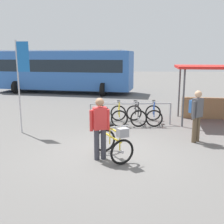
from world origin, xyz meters
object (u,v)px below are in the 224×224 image
at_px(featured_bicycle, 114,143).
at_px(banner_flag, 21,69).
at_px(racked_bike_lime, 101,115).
at_px(bus_distant, 64,69).
at_px(racked_bike_blue, 154,115).
at_px(racked_bike_yellow, 119,115).
at_px(market_stall, 213,88).
at_px(racked_bike_black, 136,115).
at_px(pedestrian_with_backpack, 197,113).
at_px(person_with_featured_bike, 100,126).

xyz_separation_m(featured_bicycle, banner_flag, (-3.23, 2.36, 1.78)).
bearing_deg(racked_bike_lime, bus_distant, 110.19).
xyz_separation_m(racked_bike_lime, racked_bike_blue, (2.09, 0.15, -0.00)).
xyz_separation_m(racked_bike_blue, bus_distant, (-5.53, 9.20, 1.37)).
bearing_deg(racked_bike_yellow, market_stall, 10.44).
xyz_separation_m(racked_bike_lime, racked_bike_black, (1.40, 0.10, -0.00)).
height_order(racked_bike_lime, featured_bicycle, same).
bearing_deg(bus_distant, market_stall, -46.93).
relative_size(pedestrian_with_backpack, market_stall, 0.49).
xyz_separation_m(racked_bike_black, bus_distant, (-4.83, 9.25, 1.37)).
distance_m(pedestrian_with_backpack, market_stall, 3.29).
bearing_deg(racked_bike_black, featured_bicycle, -101.66).
height_order(racked_bike_blue, pedestrian_with_backpack, pedestrian_with_backpack).
bearing_deg(racked_bike_lime, person_with_featured_bike, -86.29).
distance_m(featured_bicycle, person_with_featured_bike, 0.60).
xyz_separation_m(racked_bike_lime, person_with_featured_bike, (0.24, -3.73, 0.54)).
relative_size(racked_bike_yellow, pedestrian_with_backpack, 0.70).
relative_size(racked_bike_yellow, featured_bicycle, 0.91).
distance_m(person_with_featured_bike, market_stall, 6.27).
xyz_separation_m(featured_bicycle, market_stall, (3.97, 4.45, 0.95)).
height_order(featured_bicycle, person_with_featured_bike, person_with_featured_bike).
relative_size(featured_bicycle, bus_distant, 0.12).
bearing_deg(banner_flag, person_with_featured_bike, -40.15).
bearing_deg(pedestrian_with_backpack, bus_distant, 119.76).
distance_m(person_with_featured_bike, bus_distant, 13.61).
bearing_deg(market_stall, racked_bike_lime, -170.52).
xyz_separation_m(featured_bicycle, person_with_featured_bike, (-0.37, -0.04, 0.46)).
height_order(racked_bike_yellow, featured_bicycle, same).
bearing_deg(banner_flag, market_stall, 16.18).
xyz_separation_m(person_with_featured_bike, bus_distant, (-3.68, 13.08, 0.83)).
bearing_deg(market_stall, racked_bike_blue, -166.06).
distance_m(racked_bike_lime, racked_bike_yellow, 0.70).
relative_size(racked_bike_lime, market_stall, 0.33).
xyz_separation_m(racked_bike_lime, bus_distant, (-3.44, 9.35, 1.37)).
relative_size(racked_bike_lime, bus_distant, 0.11).
distance_m(racked_bike_yellow, person_with_featured_bike, 3.85).
bearing_deg(racked_bike_black, person_with_featured_bike, -106.78).
distance_m(racked_bike_black, banner_flag, 4.64).
distance_m(racked_bike_lime, person_with_featured_bike, 3.78).
relative_size(racked_bike_lime, racked_bike_black, 0.95).
bearing_deg(racked_bike_yellow, racked_bike_blue, 4.04).
height_order(pedestrian_with_backpack, bus_distant, bus_distant).
bearing_deg(featured_bicycle, market_stall, 48.29).
height_order(racked_bike_lime, market_stall, market_stall).
bearing_deg(market_stall, racked_bike_black, -168.18).
distance_m(racked_bike_blue, market_stall, 2.76).
xyz_separation_m(racked_bike_blue, person_with_featured_bike, (-1.85, -3.88, 0.54)).
xyz_separation_m(racked_bike_yellow, banner_flag, (-3.31, -1.37, 1.86)).
height_order(racked_bike_yellow, market_stall, market_stall).
height_order(racked_bike_yellow, racked_bike_blue, same).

